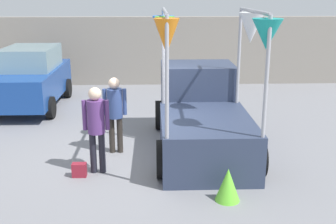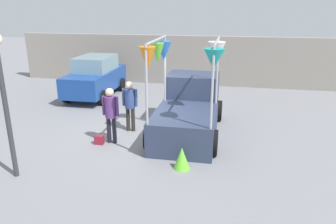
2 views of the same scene
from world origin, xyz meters
name	(u,v)px [view 1 (image 1 of 2)]	position (x,y,z in m)	size (l,w,h in m)	color
ground_plane	(138,158)	(0.00, 0.00, 0.00)	(60.00, 60.00, 0.00)	slate
vendor_truck	(201,110)	(1.45, 0.70, 0.88)	(2.44, 4.15, 3.21)	#2D3851
parked_car	(31,77)	(-3.46, 4.38, 0.94)	(1.88, 4.00, 1.88)	navy
person_customer	(96,122)	(-0.79, -0.73, 1.07)	(0.53, 0.34, 1.77)	black
person_vendor	(115,108)	(-0.51, 0.37, 1.05)	(0.53, 0.34, 1.73)	#2D2823
handbag	(79,170)	(-1.14, -0.93, 0.14)	(0.28, 0.16, 0.28)	maroon
brick_boundary_wall	(144,51)	(0.00, 7.68, 1.30)	(18.00, 0.36, 2.60)	gray
folded_kite_bundle_lime	(228,185)	(1.63, -2.01, 0.30)	(0.44, 0.44, 0.60)	#66CC33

